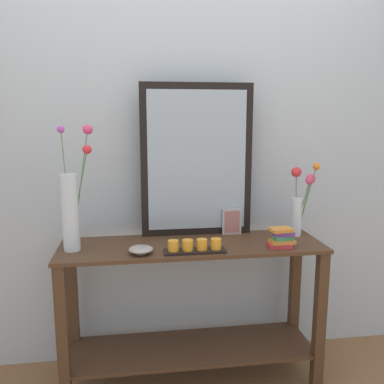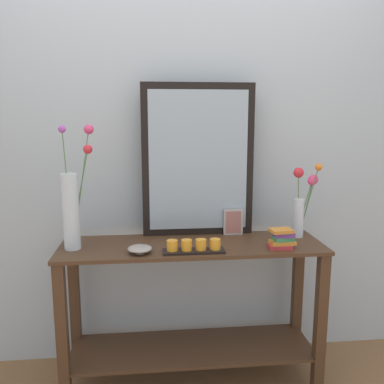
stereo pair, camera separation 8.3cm
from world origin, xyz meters
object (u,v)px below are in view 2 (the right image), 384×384
at_px(console_table, 192,299).
at_px(mirror_leaning, 198,161).
at_px(vase_right, 302,202).
at_px(candle_tray, 194,247).
at_px(picture_frame_small, 233,222).
at_px(decorative_bowl, 140,249).
at_px(tall_vase_left, 72,205).
at_px(book_stack, 282,239).

xyz_separation_m(console_table, mirror_leaning, (0.05, 0.19, 0.76)).
height_order(vase_right, candle_tray, vase_right).
distance_m(picture_frame_small, decorative_bowl, 0.61).
bearing_deg(decorative_bowl, vase_right, 12.09).
distance_m(mirror_leaning, tall_vase_left, 0.74).
xyz_separation_m(tall_vase_left, decorative_bowl, (0.35, -0.12, -0.21)).
height_order(picture_frame_small, book_stack, picture_frame_small).
bearing_deg(tall_vase_left, picture_frame_small, 10.67).
xyz_separation_m(mirror_leaning, decorative_bowl, (-0.33, -0.31, -0.41)).
bearing_deg(book_stack, mirror_leaning, 143.46).
bearing_deg(vase_right, book_stack, -132.75).
distance_m(tall_vase_left, book_stack, 1.11).
distance_m(tall_vase_left, candle_tray, 0.67).
height_order(vase_right, book_stack, vase_right).
bearing_deg(mirror_leaning, candle_tray, -100.43).
bearing_deg(tall_vase_left, candle_tray, -11.55).
bearing_deg(picture_frame_small, mirror_leaning, 171.70).
height_order(candle_tray, decorative_bowl, candle_tray).
relative_size(decorative_bowl, book_stack, 0.88).
bearing_deg(console_table, vase_right, 6.14).
bearing_deg(decorative_bowl, mirror_leaning, 43.12).
height_order(mirror_leaning, picture_frame_small, mirror_leaning).
xyz_separation_m(mirror_leaning, vase_right, (0.59, -0.12, -0.23)).
height_order(picture_frame_small, decorative_bowl, picture_frame_small).
distance_m(candle_tray, book_stack, 0.47).
bearing_deg(tall_vase_left, vase_right, 3.66).
xyz_separation_m(vase_right, candle_tray, (-0.65, -0.21, -0.18)).
relative_size(console_table, mirror_leaning, 1.64).
bearing_deg(tall_vase_left, book_stack, -5.63).
bearing_deg(console_table, picture_frame_small, 30.79).
distance_m(vase_right, picture_frame_small, 0.41).
bearing_deg(picture_frame_small, console_table, -149.21).
xyz_separation_m(candle_tray, decorative_bowl, (-0.28, 0.01, -0.00)).
bearing_deg(vase_right, console_table, -173.86).
bearing_deg(picture_frame_small, tall_vase_left, -169.33).
xyz_separation_m(candle_tray, book_stack, (0.47, 0.02, 0.02)).
relative_size(console_table, decorative_bowl, 11.49).
height_order(console_table, tall_vase_left, tall_vase_left).
bearing_deg(candle_tray, mirror_leaning, 79.57).
bearing_deg(book_stack, decorative_bowl, -179.36).
bearing_deg(book_stack, console_table, 165.57).
distance_m(console_table, decorative_bowl, 0.46).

